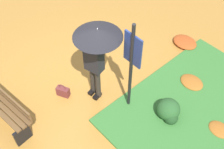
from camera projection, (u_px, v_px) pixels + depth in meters
name	position (u px, v px, depth m)	size (l,w,h in m)	color
ground_plane	(85.00, 92.00, 6.82)	(18.00, 18.00, 0.00)	#B27A33
person_with_umbrella	(96.00, 47.00, 5.59)	(0.96, 0.96, 2.04)	#2D2823
info_sign_post	(132.00, 60.00, 5.50)	(0.44, 0.07, 2.30)	black
handbag	(63.00, 91.00, 6.66)	(0.33, 0.26, 0.37)	brown
park_bench	(7.00, 109.00, 5.99)	(1.40, 0.52, 0.75)	black
shrub_cluster	(169.00, 111.00, 6.19)	(0.57, 0.51, 0.46)	#285628
leaf_pile_near_person	(185.00, 42.00, 7.88)	(0.68, 0.54, 0.15)	#B74C1E
leaf_pile_by_bench	(192.00, 82.00, 6.93)	(0.58, 0.46, 0.13)	#A86023
leaf_pile_far_path	(219.00, 129.00, 6.07)	(0.48, 0.39, 0.11)	#A86023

